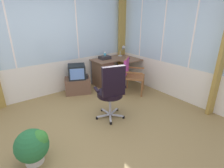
% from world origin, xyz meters
% --- Properties ---
extents(ground, '(5.62, 4.82, 0.06)m').
position_xyz_m(ground, '(0.00, 0.00, -0.03)').
color(ground, olive).
extents(north_window_panel, '(4.62, 0.07, 2.78)m').
position_xyz_m(north_window_panel, '(-0.00, 1.94, 1.39)').
color(north_window_panel, silver).
rests_on(north_window_panel, ground).
extents(east_window_panel, '(0.07, 3.82, 2.78)m').
position_xyz_m(east_window_panel, '(2.34, -0.00, 1.39)').
color(east_window_panel, silver).
rests_on(east_window_panel, ground).
extents(curtain_corner, '(0.26, 0.07, 2.68)m').
position_xyz_m(curtain_corner, '(2.21, 1.81, 1.34)').
color(curtain_corner, '#A4853C').
rests_on(curtain_corner, ground).
extents(desk, '(1.21, 0.93, 0.75)m').
position_xyz_m(desk, '(1.36, 1.57, 0.41)').
color(desk, brown).
rests_on(desk, ground).
extents(desk_lamp, '(0.23, 0.20, 0.32)m').
position_xyz_m(desk_lamp, '(2.13, 1.65, 0.95)').
color(desk_lamp, '#B2B7BC').
rests_on(desk_lamp, desk).
extents(tv_remote, '(0.07, 0.15, 0.02)m').
position_xyz_m(tv_remote, '(2.02, 1.32, 0.76)').
color(tv_remote, black).
rests_on(tv_remote, desk).
extents(spray_bottle, '(0.06, 0.06, 0.22)m').
position_xyz_m(spray_bottle, '(1.50, 1.72, 0.86)').
color(spray_bottle, '#41BDE2').
rests_on(spray_bottle, desk).
extents(paper_tray, '(0.30, 0.23, 0.09)m').
position_xyz_m(paper_tray, '(1.46, 1.66, 0.80)').
color(paper_tray, '#2D2A2C').
rests_on(paper_tray, desk).
extents(wooden_armchair, '(0.67, 0.68, 0.92)m').
position_xyz_m(wooden_armchair, '(1.61, 0.77, 0.58)').
color(wooden_armchair, brown).
rests_on(wooden_armchair, ground).
extents(office_chair, '(0.63, 0.58, 1.11)m').
position_xyz_m(office_chair, '(0.46, 0.03, 0.64)').
color(office_chair, '#B7B7BF').
rests_on(office_chair, ground).
extents(tv_on_stand, '(0.76, 0.66, 0.76)m').
position_xyz_m(tv_on_stand, '(0.52, 1.58, 0.33)').
color(tv_on_stand, brown).
rests_on(tv_on_stand, ground).
extents(space_heater, '(0.28, 0.19, 0.63)m').
position_xyz_m(space_heater, '(1.20, 0.84, 0.32)').
color(space_heater, silver).
rests_on(space_heater, ground).
extents(potted_plant, '(0.46, 0.46, 0.51)m').
position_xyz_m(potted_plant, '(-1.06, -0.20, 0.28)').
color(potted_plant, beige).
rests_on(potted_plant, ground).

